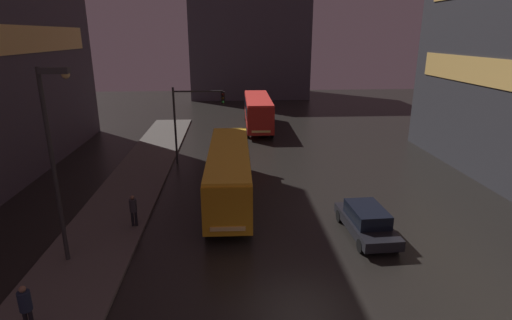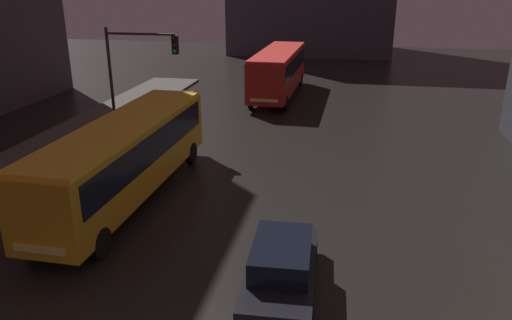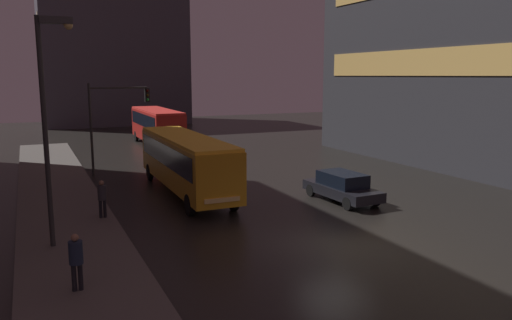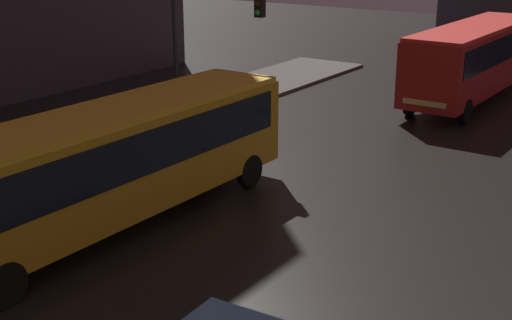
{
  "view_description": "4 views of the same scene",
  "coord_description": "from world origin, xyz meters",
  "px_view_note": "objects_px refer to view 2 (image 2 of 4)",
  "views": [
    {
      "loc": [
        -2.48,
        -11.99,
        9.57
      ],
      "look_at": [
        -0.92,
        11.72,
        2.09
      ],
      "focal_mm": 28.0,
      "sensor_mm": 36.0,
      "label": 1
    },
    {
      "loc": [
        5.73,
        -6.29,
        8.24
      ],
      "look_at": [
        2.29,
        11.49,
        1.6
      ],
      "focal_mm": 35.0,
      "sensor_mm": 36.0,
      "label": 2
    },
    {
      "loc": [
        -10.29,
        -15.26,
        6.37
      ],
      "look_at": [
        1.2,
        9.67,
        1.71
      ],
      "focal_mm": 35.0,
      "sensor_mm": 36.0,
      "label": 3
    },
    {
      "loc": [
        9.96,
        -1.72,
        7.49
      ],
      "look_at": [
        -0.36,
        13.54,
        1.4
      ],
      "focal_mm": 50.0,
      "sensor_mm": 36.0,
      "label": 4
    }
  ],
  "objects_px": {
    "car_taxi": "(281,266)",
    "bus_near": "(126,152)",
    "bus_far": "(278,68)",
    "traffic_light_main": "(134,65)"
  },
  "relations": [
    {
      "from": "bus_near",
      "to": "traffic_light_main",
      "type": "xyz_separation_m",
      "value": [
        -2.64,
        7.15,
        2.11
      ]
    },
    {
      "from": "bus_far",
      "to": "traffic_light_main",
      "type": "bearing_deg",
      "value": 65.37
    },
    {
      "from": "bus_near",
      "to": "bus_far",
      "type": "xyz_separation_m",
      "value": [
        3.05,
        19.06,
        0.11
      ]
    },
    {
      "from": "bus_near",
      "to": "car_taxi",
      "type": "xyz_separation_m",
      "value": [
        6.77,
        -4.97,
        -1.18
      ]
    },
    {
      "from": "bus_near",
      "to": "traffic_light_main",
      "type": "bearing_deg",
      "value": -68.84
    },
    {
      "from": "bus_near",
      "to": "bus_far",
      "type": "height_order",
      "value": "bus_far"
    },
    {
      "from": "bus_near",
      "to": "traffic_light_main",
      "type": "height_order",
      "value": "traffic_light_main"
    },
    {
      "from": "car_taxi",
      "to": "traffic_light_main",
      "type": "xyz_separation_m",
      "value": [
        -9.4,
        12.12,
        3.29
      ]
    },
    {
      "from": "bus_near",
      "to": "car_taxi",
      "type": "distance_m",
      "value": 8.48
    },
    {
      "from": "car_taxi",
      "to": "bus_near",
      "type": "bearing_deg",
      "value": -38.96
    }
  ]
}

